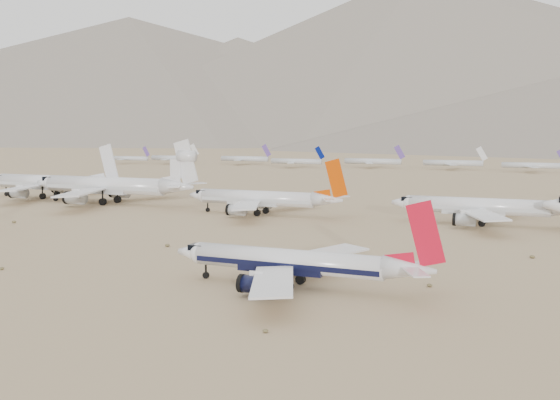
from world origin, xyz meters
name	(u,v)px	position (x,y,z in m)	size (l,w,h in m)	color
ground	(276,275)	(0.00, 0.00, 0.00)	(7000.00, 7000.00, 0.00)	#896E4F
main_airliner	(298,263)	(6.53, -6.84, 3.85)	(39.70, 38.78, 14.01)	white
row2_gold_tail	(486,207)	(26.35, 71.13, 4.55)	(45.72, 44.71, 16.28)	white
row2_orange_tail	(263,199)	(-32.94, 66.75, 4.57)	(45.67, 44.68, 16.29)	white
row2_white_trijet	(114,185)	(-88.66, 72.04, 6.15)	(59.92, 58.56, 21.23)	white
row2_white_twin	(51,183)	(-120.80, 78.31, 5.47)	(54.38, 53.21, 19.43)	white
distant_storage_row	(413,162)	(-38.96, 308.48, 4.27)	(455.33, 57.95, 13.04)	silver
desert_scrub	(83,292)	(-20.73, -21.89, 0.28)	(233.60, 121.67, 0.63)	brown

